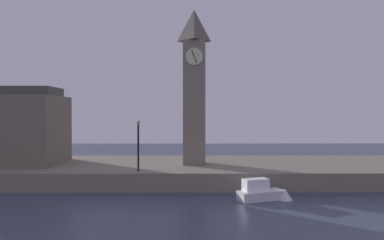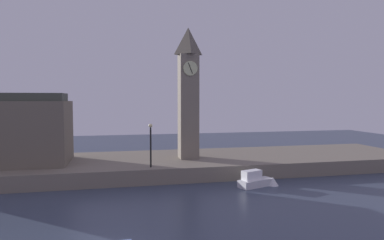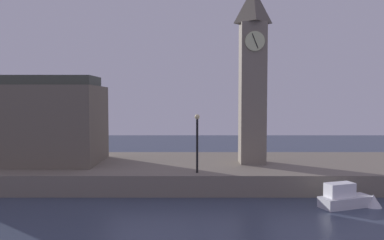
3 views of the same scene
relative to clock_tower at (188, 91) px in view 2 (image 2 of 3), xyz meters
name	(u,v)px [view 2 (image 2 of 3)]	position (x,y,z in m)	size (l,w,h in m)	color
far_embankment	(113,167)	(-8.25, 0.52, -8.16)	(70.00, 12.00, 1.50)	slate
clock_tower	(188,91)	(0.00, 0.00, 0.00)	(2.24, 2.29, 14.33)	slate
parliament_hall	(0,130)	(-19.08, 0.27, -3.89)	(12.42, 6.62, 9.99)	#6B6051
streetlamp	(151,140)	(-4.57, -4.29, -4.82)	(0.36, 0.36, 4.19)	black
boat_ferry_white	(258,181)	(4.97, -7.78, -8.38)	(4.23, 2.30, 1.58)	silver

